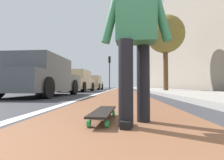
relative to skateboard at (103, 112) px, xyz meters
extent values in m
plane|color=#38383D|center=(8.57, -0.14, -0.09)|extent=(80.00, 80.00, 0.00)
cube|color=brown|center=(22.57, -0.14, -0.09)|extent=(56.00, 2.01, 0.00)
cube|color=silver|center=(18.57, 1.02, -0.09)|extent=(52.00, 0.16, 0.01)
cube|color=#9E9B93|center=(16.57, -3.31, -0.03)|extent=(52.00, 3.20, 0.13)
cube|color=gray|center=(20.57, -6.08, 5.43)|extent=(40.00, 1.20, 11.05)
cylinder|color=green|center=(0.30, 0.07, -0.06)|extent=(0.07, 0.03, 0.07)
cylinder|color=green|center=(0.30, -0.10, -0.06)|extent=(0.07, 0.03, 0.07)
cylinder|color=green|center=(-0.30, 0.10, -0.06)|extent=(0.07, 0.03, 0.07)
cylinder|color=green|center=(-0.30, -0.07, -0.06)|extent=(0.07, 0.03, 0.07)
cube|color=silver|center=(0.30, -0.02, -0.01)|extent=(0.07, 0.12, 0.02)
cube|color=silver|center=(-0.30, 0.02, -0.01)|extent=(0.07, 0.12, 0.02)
cube|color=black|center=(0.00, 0.00, 0.01)|extent=(0.85, 0.24, 0.02)
cylinder|color=black|center=(-0.26, -0.24, 0.32)|extent=(0.14, 0.14, 0.82)
cylinder|color=black|center=(-0.01, -0.44, 0.32)|extent=(0.14, 0.14, 0.82)
cube|color=black|center=(-0.26, -0.24, -0.06)|extent=(0.26, 0.11, 0.07)
cube|color=#33724C|center=(-0.15, -0.35, 1.03)|extent=(0.26, 0.41, 0.60)
cylinder|color=#33724C|center=(-0.14, -0.11, 1.03)|extent=(0.10, 0.24, 0.60)
cylinder|color=#33724C|center=(-0.16, -0.59, 1.03)|extent=(0.10, 0.24, 0.60)
cube|color=#4C5156|center=(4.53, 2.86, 0.45)|extent=(4.24, 1.87, 0.70)
cube|color=#4C5156|center=(4.38, 2.86, 1.10)|extent=(2.35, 1.67, 0.60)
cube|color=#4C606B|center=(5.53, 2.83, 1.10)|extent=(0.09, 1.53, 0.51)
cylinder|color=black|center=(5.85, 3.64, 0.24)|extent=(0.67, 0.24, 0.67)
cylinder|color=black|center=(5.80, 1.99, 0.24)|extent=(0.67, 0.24, 0.67)
cylinder|color=black|center=(3.21, 2.07, 0.24)|extent=(0.67, 0.24, 0.67)
cube|color=tan|center=(10.31, 3.03, 0.45)|extent=(4.15, 1.89, 0.70)
cube|color=tan|center=(10.16, 3.04, 1.10)|extent=(2.31, 1.67, 0.60)
cube|color=#4C606B|center=(11.28, 2.99, 1.10)|extent=(0.11, 1.50, 0.51)
cylinder|color=black|center=(11.61, 3.79, 0.24)|extent=(0.68, 0.25, 0.67)
cylinder|color=black|center=(11.54, 2.17, 0.24)|extent=(0.68, 0.25, 0.67)
cylinder|color=black|center=(9.08, 3.90, 0.24)|extent=(0.68, 0.25, 0.67)
cylinder|color=black|center=(9.01, 2.28, 0.24)|extent=(0.68, 0.25, 0.67)
cube|color=tan|center=(16.73, 3.00, 0.44)|extent=(4.39, 1.76, 0.70)
cube|color=tan|center=(16.58, 3.00, 1.09)|extent=(2.41, 1.62, 0.60)
cube|color=#4C606B|center=(17.79, 3.00, 1.09)|extent=(0.05, 1.54, 0.51)
cylinder|color=black|center=(18.09, 3.83, 0.23)|extent=(0.65, 0.22, 0.65)
cylinder|color=black|center=(18.09, 2.17, 0.23)|extent=(0.65, 0.22, 0.65)
cylinder|color=black|center=(15.38, 3.84, 0.23)|extent=(0.65, 0.22, 0.65)
cylinder|color=black|center=(15.37, 2.18, 0.23)|extent=(0.65, 0.22, 0.65)
cylinder|color=#2D2D2D|center=(19.75, 1.42, 1.57)|extent=(0.12, 0.12, 3.34)
cube|color=black|center=(19.75, 1.42, 3.64)|extent=(0.24, 0.28, 0.80)
sphere|color=#360606|center=(19.88, 1.42, 3.90)|extent=(0.16, 0.16, 0.16)
sphere|color=gold|center=(19.88, 1.42, 3.64)|extent=(0.16, 0.16, 0.16)
sphere|color=black|center=(19.88, 1.42, 3.38)|extent=(0.16, 0.16, 0.16)
cylinder|color=brown|center=(9.04, -2.91, 1.32)|extent=(0.29, 0.29, 2.82)
sphere|color=olive|center=(9.04, -2.91, 3.56)|extent=(2.36, 2.36, 2.36)
camera|label=1|loc=(-1.90, -0.21, 0.29)|focal=27.73mm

